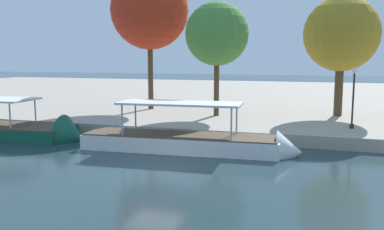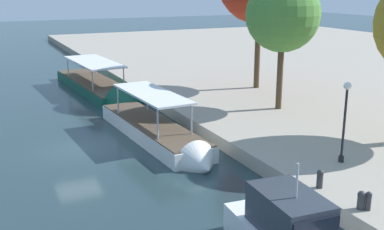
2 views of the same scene
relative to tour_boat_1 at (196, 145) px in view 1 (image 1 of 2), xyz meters
name	(u,v)px [view 1 (image 1 of 2)]	position (x,y,z in m)	size (l,w,h in m)	color
ground_plane	(154,172)	(-0.64, -4.86, -0.39)	(220.00, 220.00, 0.00)	#23383D
dock_promenade	(259,97)	(-0.64, 30.16, 0.01)	(120.00, 55.00, 0.79)	#A39989
tour_boat_1	(196,145)	(0.00, 0.00, 0.00)	(12.91, 3.29, 3.79)	silver
lamp_post	(353,93)	(8.90, 6.15, 2.77)	(0.37, 0.37, 3.99)	black
tree_1	(217,34)	(-1.11, 9.46, 6.87)	(5.02, 5.02, 8.99)	#4C3823
tree_2	(152,10)	(-7.70, 12.13, 9.20)	(6.93, 7.33, 12.19)	#4C3823
tree_3	(341,35)	(8.22, 12.15, 6.77)	(5.85, 5.85, 9.39)	#4C3823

